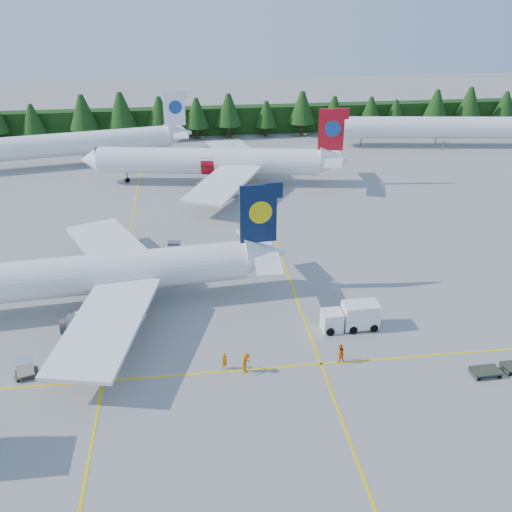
{
  "coord_description": "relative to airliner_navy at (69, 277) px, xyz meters",
  "views": [
    {
      "loc": [
        -5.47,
        -48.26,
        32.71
      ],
      "look_at": [
        1.92,
        10.45,
        3.5
      ],
      "focal_mm": 40.0,
      "sensor_mm": 36.0,
      "label": 1
    }
  ],
  "objects": [
    {
      "name": "treeline_hedge",
      "position": [
        18.63,
        74.76,
        -0.8
      ],
      "size": [
        220.0,
        4.0,
        6.0
      ],
      "primitive_type": "cube",
      "color": "black",
      "rests_on": "ground"
    },
    {
      "name": "uld_pair",
      "position": [
        -1.01,
        -11.55,
        -2.78
      ],
      "size": [
        4.83,
        2.22,
        1.52
      ],
      "rotation": [
        0.0,
        0.0,
        0.27
      ],
      "color": "#343829",
      "rests_on": "ground"
    },
    {
      "name": "crew_c",
      "position": [
        17.49,
        -13.51,
        -2.8
      ],
      "size": [
        0.9,
        1.0,
        2.01
      ],
      "primitive_type": "imported",
      "rotation": [
        0.0,
        0.0,
        1.06
      ],
      "color": "#DB6804",
      "rests_on": "ground"
    },
    {
      "name": "airliner_far_right",
      "position": [
        63.25,
        58.28,
        0.29
      ],
      "size": [
        44.82,
        9.95,
        13.07
      ],
      "rotation": [
        0.0,
        0.0,
        -0.13
      ],
      "color": "white",
      "rests_on": "ground"
    },
    {
      "name": "airliner_red",
      "position": [
        16.22,
        39.96,
        0.13
      ],
      "size": [
        44.77,
        36.56,
        13.09
      ],
      "rotation": [
        0.0,
        0.0,
        -0.16
      ],
      "color": "white",
      "rests_on": "ground"
    },
    {
      "name": "taxi_stripe_b",
      "position": [
        24.63,
        12.76,
        -3.8
      ],
      "size": [
        0.25,
        120.0,
        0.01
      ],
      "primitive_type": "cube",
      "color": "yellow",
      "rests_on": "ground"
    },
    {
      "name": "crew_b",
      "position": [
        26.43,
        -13.05,
        -2.86
      ],
      "size": [
        1.12,
        1.02,
        1.88
      ],
      "primitive_type": "imported",
      "rotation": [
        0.0,
        0.0,
        3.55
      ],
      "color": "#F54C05",
      "rests_on": "ground"
    },
    {
      "name": "airstairs",
      "position": [
        10.74,
        5.36,
        -3.06
      ],
      "size": [
        3.98,
        5.4,
        3.41
      ],
      "rotation": [
        0.0,
        0.0,
        -0.11
      ],
      "color": "white",
      "rests_on": "ground"
    },
    {
      "name": "airliner_far_left",
      "position": [
        -9.78,
        54.02,
        0.22
      ],
      "size": [
        43.71,
        11.79,
        12.82
      ],
      "rotation": [
        0.0,
        0.0,
        0.19
      ],
      "color": "white",
      "rests_on": "ground"
    },
    {
      "name": "ground",
      "position": [
        18.63,
        -7.24,
        -3.8
      ],
      "size": [
        320.0,
        320.0,
        0.0
      ],
      "primitive_type": "plane",
      "color": "gray",
      "rests_on": "ground"
    },
    {
      "name": "taxi_stripe_a",
      "position": [
        4.63,
        12.76,
        -3.8
      ],
      "size": [
        0.25,
        120.0,
        0.01
      ],
      "primitive_type": "cube",
      "color": "yellow",
      "rests_on": "ground"
    },
    {
      "name": "airliner_navy",
      "position": [
        0.0,
        0.0,
        0.0
      ],
      "size": [
        43.5,
        35.66,
        12.65
      ],
      "rotation": [
        0.0,
        0.0,
        0.09
      ],
      "color": "white",
      "rests_on": "ground"
    },
    {
      "name": "crew_a",
      "position": [
        15.63,
        -12.8,
        -2.93
      ],
      "size": [
        0.76,
        0.7,
        1.74
      ],
      "primitive_type": "imported",
      "rotation": [
        0.0,
        0.0,
        0.6
      ],
      "color": "orange",
      "rests_on": "ground"
    },
    {
      "name": "service_truck",
      "position": [
        28.92,
        -7.6,
        -2.42
      ],
      "size": [
        5.84,
        2.29,
        2.79
      ],
      "rotation": [
        0.0,
        0.0,
        0.03
      ],
      "color": "silver",
      "rests_on": "ground"
    },
    {
      "name": "taxi_stripe_cross",
      "position": [
        18.63,
        -13.24,
        -3.8
      ],
      "size": [
        80.0,
        0.25,
        0.01
      ],
      "primitive_type": "cube",
      "color": "yellow",
      "rests_on": "ground"
    }
  ]
}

